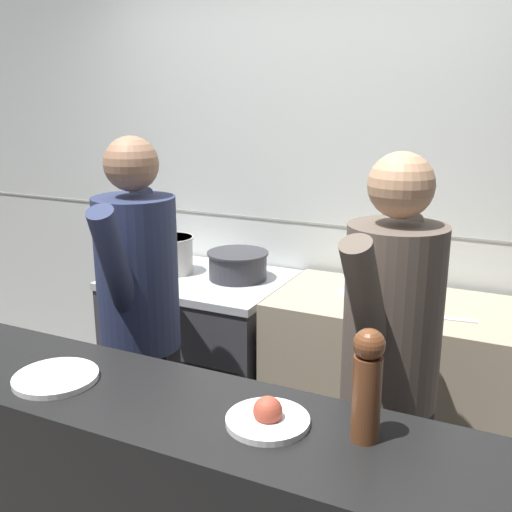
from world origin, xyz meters
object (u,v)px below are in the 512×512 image
at_px(oven_range, 202,350).
at_px(mixing_bowl_steel, 367,283).
at_px(chefs_knife, 422,315).
at_px(stock_pot, 172,254).
at_px(sauce_pot, 238,264).
at_px(plated_dish_dessert, 268,417).
at_px(chef_sous, 390,363).
at_px(plated_dish_appetiser, 56,378).
at_px(chef_head_cook, 139,313).
at_px(pepper_mill, 367,383).

relative_size(oven_range, mixing_bowl_steel, 3.36).
height_order(oven_range, chefs_knife, chefs_knife).
height_order(stock_pot, sauce_pot, stock_pot).
bearing_deg(sauce_pot, plated_dish_dessert, -59.92).
bearing_deg(chef_sous, plated_dish_appetiser, -130.50).
distance_m(plated_dish_dessert, chef_head_cook, 1.12).
bearing_deg(plated_dish_appetiser, sauce_pot, 95.80).
height_order(chefs_knife, chef_head_cook, chef_head_cook).
bearing_deg(chef_head_cook, plated_dish_appetiser, -88.92).
height_order(sauce_pot, chef_sous, chef_sous).
bearing_deg(oven_range, stock_pot, 178.52).
bearing_deg(plated_dish_appetiser, oven_range, 103.75).
distance_m(oven_range, chef_sous, 1.52).
distance_m(mixing_bowl_steel, pepper_mill, 1.50).
bearing_deg(stock_pot, chef_sous, -28.04).
relative_size(chefs_knife, chef_head_cook, 0.23).
bearing_deg(chefs_knife, plated_dish_dessert, -98.05).
distance_m(stock_pot, plated_dish_appetiser, 1.56).
bearing_deg(sauce_pot, stock_pot, -171.68).
bearing_deg(stock_pot, chefs_knife, -5.86).
xyz_separation_m(chefs_knife, chef_head_cook, (-1.08, -0.61, 0.04)).
xyz_separation_m(mixing_bowl_steel, chefs_knife, (0.32, -0.21, -0.04)).
relative_size(stock_pot, plated_dish_dessert, 1.07).
distance_m(mixing_bowl_steel, plated_dish_appetiser, 1.63).
bearing_deg(pepper_mill, chef_head_cook, 152.15).
bearing_deg(sauce_pot, pepper_mill, -52.24).
xyz_separation_m(stock_pot, plated_dish_appetiser, (0.54, -1.46, 0.02)).
xyz_separation_m(stock_pot, mixing_bowl_steel, (1.09, 0.07, -0.04)).
distance_m(stock_pot, sauce_pot, 0.39).
bearing_deg(plated_dish_dessert, chef_sous, 75.02).
bearing_deg(chef_head_cook, pepper_mill, -43.33).
xyz_separation_m(plated_dish_appetiser, pepper_mill, (0.95, 0.10, 0.15)).
height_order(sauce_pot, plated_dish_appetiser, sauce_pot).
xyz_separation_m(sauce_pot, plated_dish_appetiser, (0.15, -1.52, 0.05)).
xyz_separation_m(sauce_pot, mixing_bowl_steel, (0.71, 0.01, -0.01)).
bearing_deg(plated_dish_appetiser, chefs_knife, 56.51).
relative_size(chefs_knife, plated_dish_appetiser, 1.50).
bearing_deg(oven_range, plated_dish_appetiser, -76.25).
height_order(oven_range, plated_dish_appetiser, plated_dish_appetiser).
relative_size(chefs_knife, chef_sous, 0.23).
bearing_deg(mixing_bowl_steel, sauce_pot, -178.98).
bearing_deg(mixing_bowl_steel, oven_range, -175.40).
bearing_deg(chef_sous, stock_pot, 162.09).
xyz_separation_m(chefs_knife, chef_sous, (-0.00, -0.60, 0.03)).
height_order(plated_dish_dessert, chef_head_cook, chef_head_cook).
distance_m(pepper_mill, chef_head_cook, 1.33).
relative_size(mixing_bowl_steel, pepper_mill, 0.93).
xyz_separation_m(oven_range, chef_head_cook, (0.15, -0.75, 0.50)).
bearing_deg(sauce_pot, mixing_bowl_steel, 1.02).
height_order(stock_pot, plated_dish_appetiser, stock_pot).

